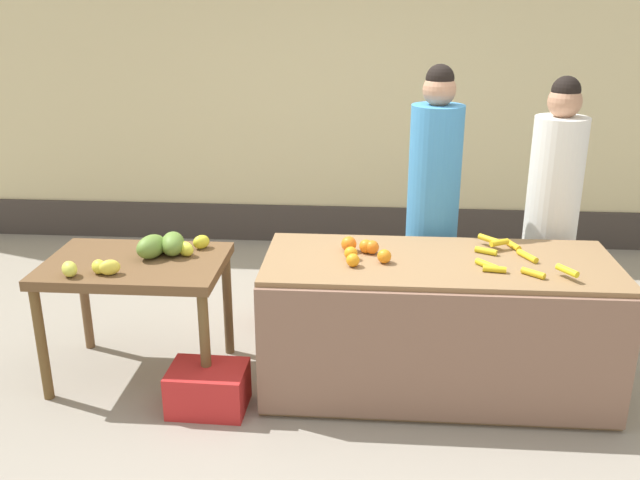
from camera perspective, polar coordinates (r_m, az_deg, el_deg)
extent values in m
plane|color=gray|center=(4.37, 2.71, -11.64)|extent=(24.00, 24.00, 0.00)
cube|color=beige|center=(6.45, 3.72, 14.82)|extent=(9.93, 0.20, 3.47)
cube|color=#3F3833|center=(6.65, 3.42, 1.27)|extent=(9.93, 0.04, 0.36)
cube|color=olive|center=(4.19, 9.55, -6.91)|extent=(2.03, 0.81, 0.83)
cube|color=#85624F|center=(3.82, 10.07, -9.71)|extent=(2.03, 0.03, 0.77)
cube|color=brown|center=(4.27, -15.09, -2.02)|extent=(1.07, 0.73, 0.06)
cylinder|color=brown|center=(4.35, -22.06, -8.03)|extent=(0.06, 0.06, 0.71)
cylinder|color=brown|center=(4.03, -9.48, -9.03)|extent=(0.06, 0.06, 0.71)
cylinder|color=brown|center=(4.86, -18.90, -4.68)|extent=(0.06, 0.06, 0.71)
cylinder|color=brown|center=(4.58, -7.66, -5.27)|extent=(0.06, 0.06, 0.71)
cylinder|color=gold|center=(4.17, 13.58, -0.89)|extent=(0.13, 0.09, 0.04)
cylinder|color=gold|center=(4.31, 15.72, -0.44)|extent=(0.08, 0.13, 0.04)
cylinder|color=gold|center=(3.91, 14.25, -2.36)|extent=(0.13, 0.05, 0.04)
cylinder|color=gold|center=(4.15, 16.80, -1.29)|extent=(0.10, 0.16, 0.04)
cylinder|color=yellow|center=(3.96, 13.66, -2.01)|extent=(0.12, 0.14, 0.04)
cylinder|color=gold|center=(3.91, 17.25, -2.65)|extent=(0.12, 0.12, 0.04)
cylinder|color=gold|center=(4.28, 13.81, 0.07)|extent=(0.12, 0.13, 0.04)
cylinder|color=yellow|center=(3.92, 19.80, -2.40)|extent=(0.10, 0.14, 0.04)
cylinder|color=gold|center=(4.24, 14.63, -0.21)|extent=(0.12, 0.09, 0.04)
sphere|color=orange|center=(4.09, 2.41, -0.33)|extent=(0.09, 0.09, 0.09)
sphere|color=orange|center=(4.06, 4.34, -0.60)|extent=(0.08, 0.08, 0.08)
sphere|color=orange|center=(4.07, 3.83, -0.52)|extent=(0.08, 0.08, 0.08)
sphere|color=orange|center=(3.97, 2.57, -1.10)|extent=(0.08, 0.08, 0.08)
sphere|color=orange|center=(3.93, 5.35, -1.35)|extent=(0.08, 0.08, 0.08)
sphere|color=orange|center=(3.86, 2.74, -1.68)|extent=(0.08, 0.08, 0.08)
ellipsoid|color=yellow|center=(4.36, -9.81, -0.16)|extent=(0.13, 0.13, 0.09)
ellipsoid|color=#DBDC42|center=(4.33, -13.09, -0.51)|extent=(0.11, 0.08, 0.09)
ellipsoid|color=yellow|center=(4.11, -17.85, -2.12)|extent=(0.12, 0.13, 0.08)
ellipsoid|color=yellow|center=(4.42, -13.05, -0.21)|extent=(0.13, 0.09, 0.07)
ellipsoid|color=yellow|center=(4.07, -17.02, -2.18)|extent=(0.14, 0.12, 0.09)
ellipsoid|color=#D1D24B|center=(4.12, -20.04, -2.28)|extent=(0.13, 0.14, 0.09)
ellipsoid|color=yellow|center=(4.25, -11.08, -0.73)|extent=(0.14, 0.13, 0.09)
ellipsoid|color=olive|center=(4.28, -12.09, -0.31)|extent=(0.18, 0.24, 0.14)
ellipsoid|color=olive|center=(4.26, -13.80, -0.53)|extent=(0.21, 0.26, 0.14)
cylinder|color=#33333D|center=(4.81, 8.94, -3.97)|extent=(0.29, 0.29, 0.73)
cylinder|color=#3F8CCC|center=(4.55, 9.47, 5.42)|extent=(0.34, 0.34, 0.89)
sphere|color=tan|center=(4.45, 9.86, 12.17)|extent=(0.21, 0.21, 0.21)
sphere|color=black|center=(4.44, 9.92, 13.04)|extent=(0.18, 0.18, 0.18)
cylinder|color=#33333D|center=(4.95, 17.92, -4.23)|extent=(0.29, 0.29, 0.70)
cylinder|color=white|center=(4.70, 18.90, 4.48)|extent=(0.34, 0.34, 0.85)
sphere|color=tan|center=(4.60, 19.62, 10.75)|extent=(0.21, 0.21, 0.21)
sphere|color=black|center=(4.59, 19.72, 11.59)|extent=(0.18, 0.18, 0.18)
cube|color=red|center=(4.11, -9.25, -12.04)|extent=(0.45, 0.33, 0.26)
ellipsoid|color=maroon|center=(4.98, -3.16, -4.10)|extent=(0.41, 0.45, 0.54)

